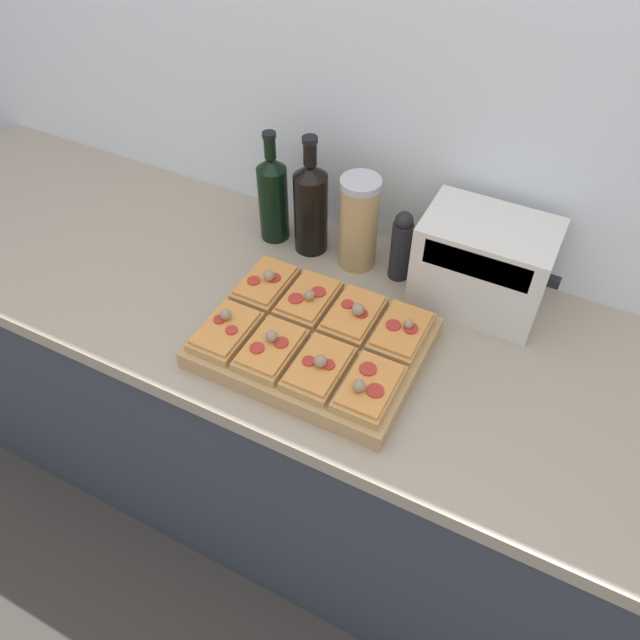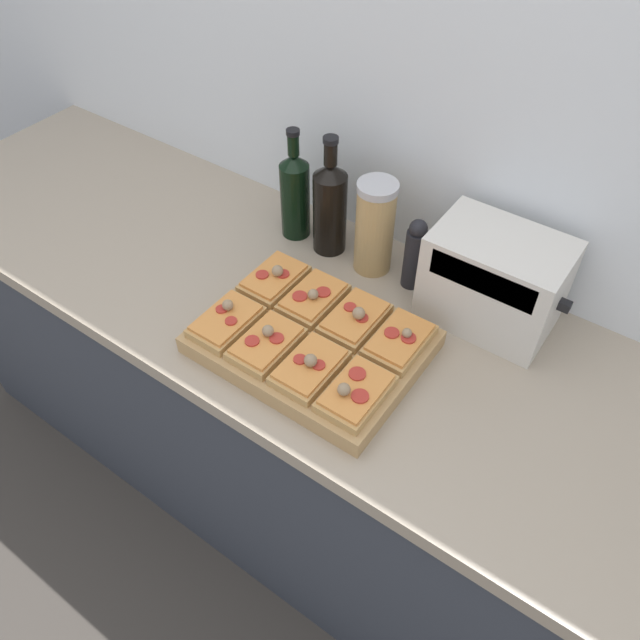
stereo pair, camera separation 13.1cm
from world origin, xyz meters
The scene contains 17 objects.
ground_plane centered at (0.00, 0.00, 0.00)m, with size 12.00×12.00×0.00m, color #3D3833.
wall_back centered at (0.00, 0.67, 1.25)m, with size 6.00×0.06×2.50m.
kitchen_counter centered at (0.00, 0.32, 0.44)m, with size 2.63×0.67×0.88m.
cutting_board centered at (-0.02, 0.22, 0.90)m, with size 0.45×0.35×0.04m, color tan.
pizza_slice_back_left centered at (-0.18, 0.30, 0.94)m, with size 0.10×0.15×0.05m.
pizza_slice_back_midleft centered at (-0.07, 0.30, 0.94)m, with size 0.10×0.15×0.05m.
pizza_slice_back_midright centered at (0.04, 0.30, 0.94)m, with size 0.10×0.15×0.06m.
pizza_slice_back_right centered at (0.15, 0.30, 0.94)m, with size 0.10×0.15×0.05m.
pizza_slice_front_left centered at (-0.18, 0.14, 0.94)m, with size 0.10×0.15×0.05m.
pizza_slice_front_midleft centered at (-0.07, 0.14, 0.94)m, with size 0.10×0.15×0.05m.
pizza_slice_front_midright centered at (0.04, 0.14, 0.94)m, with size 0.10×0.15×0.05m.
pizza_slice_front_right centered at (0.14, 0.14, 0.94)m, with size 0.10×0.15×0.05m.
olive_oil_bottle centered at (-0.29, 0.52, 1.00)m, with size 0.07×0.07×0.29m.
wine_bottle centered at (-0.18, 0.52, 1.01)m, with size 0.08×0.08×0.31m.
grain_jar_tall centered at (-0.06, 0.52, 1.00)m, with size 0.09×0.09×0.24m.
pepper_mill centered at (0.05, 0.52, 0.97)m, with size 0.05×0.05×0.18m.
toaster_oven centered at (0.24, 0.52, 0.99)m, with size 0.30×0.18×0.22m.
Camera 2 is at (0.51, -0.49, 1.88)m, focal length 35.00 mm.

